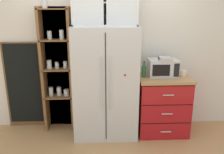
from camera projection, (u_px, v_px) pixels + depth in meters
The scene contains 11 objects.
ground_plane at pixel (106, 133), 3.79m from camera, with size 10.77×10.77×0.00m, color tan.
wall_back_cream at pixel (105, 51), 3.81m from camera, with size 5.07×0.10×2.55m, color silver.
refrigerator at pixel (105, 82), 3.58m from camera, with size 0.95×0.65×1.70m.
pantry_shelf_column at pixel (58, 68), 3.74m from camera, with size 0.52×0.30×2.06m.
counter_cabinet at pixel (162, 104), 3.74m from camera, with size 0.80×0.63×0.93m.
microwave at pixel (163, 68), 3.62m from camera, with size 0.44×0.33×0.26m.
coffee_maker at pixel (164, 67), 3.58m from camera, with size 0.17×0.20×0.31m.
mug_cream at pixel (183, 73), 3.61m from camera, with size 0.12×0.08×0.10m.
bottle_green at pixel (144, 70), 3.57m from camera, with size 0.06×0.06×0.25m.
upper_cabinet at pixel (105, 3), 3.30m from camera, with size 0.92×0.32×0.63m.
chalkboard_menu at pixel (24, 85), 3.85m from camera, with size 0.60×0.04×1.43m.
Camera 1 is at (-0.04, -3.38, 1.94)m, focal length 37.61 mm.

